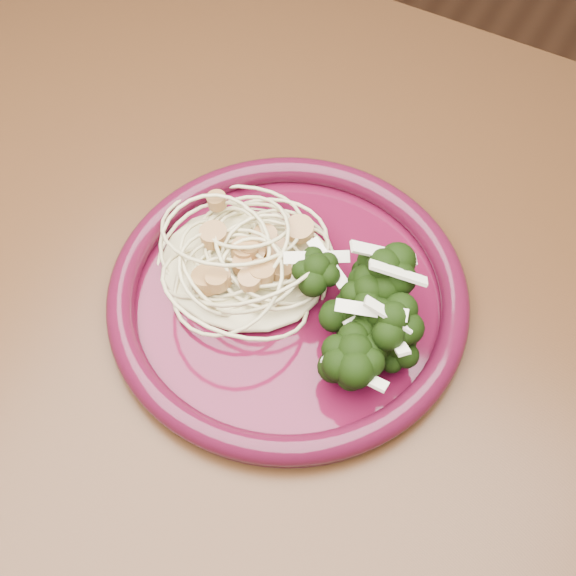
# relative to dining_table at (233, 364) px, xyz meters

# --- Properties ---
(dining_table) EXTENTS (1.20, 0.80, 0.75)m
(dining_table) POSITION_rel_dining_table_xyz_m (0.00, 0.00, 0.00)
(dining_table) COLOR #472814
(dining_table) RESTS_ON ground
(dinner_plate) EXTENTS (0.30, 0.30, 0.02)m
(dinner_plate) POSITION_rel_dining_table_xyz_m (0.04, 0.02, 0.11)
(dinner_plate) COLOR #45091E
(dinner_plate) RESTS_ON dining_table
(spaghetti_pile) EXTENTS (0.14, 0.13, 0.03)m
(spaghetti_pile) POSITION_rel_dining_table_xyz_m (-0.00, 0.03, 0.12)
(spaghetti_pile) COLOR beige
(spaghetti_pile) RESTS_ON dinner_plate
(scallop_cluster) EXTENTS (0.12, 0.12, 0.04)m
(scallop_cluster) POSITION_rel_dining_table_xyz_m (-0.00, 0.03, 0.15)
(scallop_cluster) COLOR #AF7E44
(scallop_cluster) RESTS_ON spaghetti_pile
(broccoli_pile) EXTENTS (0.10, 0.16, 0.05)m
(broccoli_pile) POSITION_rel_dining_table_xyz_m (0.09, 0.02, 0.13)
(broccoli_pile) COLOR black
(broccoli_pile) RESTS_ON dinner_plate
(onion_garnish) EXTENTS (0.07, 0.10, 0.05)m
(onion_garnish) POSITION_rel_dining_table_xyz_m (0.09, 0.02, 0.16)
(onion_garnish) COLOR #F0EDCB
(onion_garnish) RESTS_ON broccoli_pile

